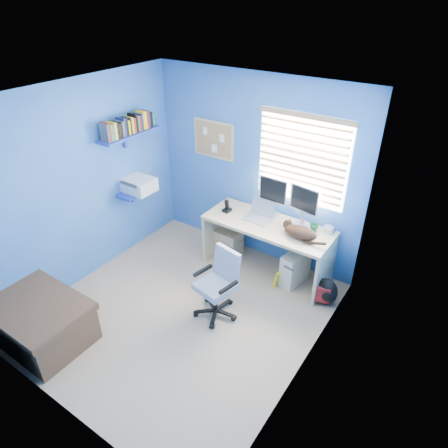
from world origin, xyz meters
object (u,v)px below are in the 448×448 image
Objects in this scene: laptop at (258,212)px; office_chair at (218,292)px; tower_pc at (295,267)px; desk at (267,248)px; cat at (301,232)px.

laptop is 1.18m from office_chair.
tower_pc is 0.54× the size of office_chair.
office_chair is at bearing -83.69° from laptop.
office_chair reaches higher than tower_pc.
office_chair is (-0.50, -1.02, 0.09)m from tower_pc.
laptop is (-0.17, 0.03, 0.48)m from desk.
desk is 1.02m from office_chair.
desk is at bearing -169.17° from tower_pc.
office_chair is (-0.54, -0.96, -0.50)m from cat.
cat is at bearing -47.63° from tower_pc.
office_chair is at bearing -105.70° from tower_pc.
laptop is at bearing 171.31° from desk.
office_chair reaches higher than desk.
laptop is at bearing -170.76° from cat.
cat is (0.47, -0.06, 0.44)m from desk.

